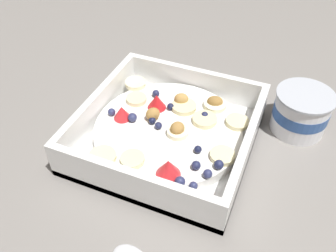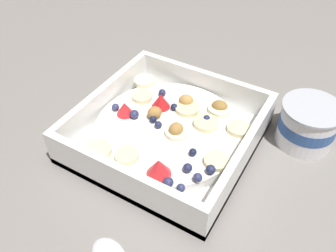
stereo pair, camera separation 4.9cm
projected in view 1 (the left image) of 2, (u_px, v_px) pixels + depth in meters
ground_plane at (159, 142)px, 0.51m from camera, size 2.40×2.40×0.00m
fruit_bowl at (168, 132)px, 0.50m from camera, size 0.23×0.23×0.06m
yogurt_cup at (301, 112)px, 0.51m from camera, size 0.08×0.08×0.06m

